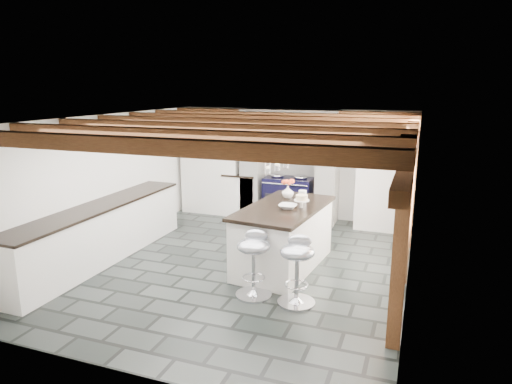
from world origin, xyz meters
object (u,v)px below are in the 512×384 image
(kitchen_island, at_px, (284,236))
(bar_stool_near, at_px, (297,262))
(range_cooker, at_px, (289,198))
(bar_stool_far, at_px, (254,256))

(kitchen_island, xyz_separation_m, bar_stool_near, (0.52, -1.15, 0.07))
(bar_stool_near, bearing_deg, range_cooker, 97.11)
(bar_stool_near, xyz_separation_m, bar_stool_far, (-0.60, 0.02, -0.00))
(kitchen_island, bearing_deg, bar_stool_near, -59.33)
(kitchen_island, distance_m, bar_stool_far, 1.13)
(range_cooker, distance_m, kitchen_island, 2.60)
(range_cooker, xyz_separation_m, kitchen_island, (0.65, -2.52, 0.03))
(range_cooker, bearing_deg, bar_stool_far, -81.12)
(range_cooker, relative_size, kitchen_island, 0.48)
(kitchen_island, relative_size, bar_stool_near, 2.27)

